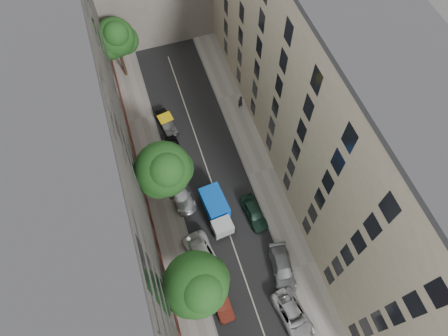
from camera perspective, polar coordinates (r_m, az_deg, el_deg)
name	(u,v)px	position (r m, az deg, el deg)	size (l,w,h in m)	color
ground	(213,185)	(42.76, -1.64, -2.48)	(120.00, 120.00, 0.00)	#4C4C49
road_surface	(213,185)	(42.76, -1.64, -2.48)	(8.00, 44.00, 0.02)	black
sidewalk_left	(162,199)	(42.43, -8.78, -4.44)	(3.00, 44.00, 0.15)	gray
sidewalk_right	(261,171)	(43.66, 5.27, -0.46)	(3.00, 44.00, 0.15)	gray
building_left	(80,166)	(34.39, -19.87, 0.24)	(8.00, 44.00, 20.00)	#4B4946
building_right	(327,101)	(37.34, 14.53, 9.27)	(8.00, 44.00, 20.00)	#C4B498
tarp_truck	(217,210)	(40.08, -1.05, -6.07)	(2.46, 5.31, 2.38)	black
car_left_1	(221,300)	(38.13, -0.44, -18.37)	(1.38, 3.96, 1.30)	#4D180F
car_left_2	(203,258)	(39.04, -2.96, -12.68)	(2.47, 5.35, 1.49)	silver
car_left_3	(180,193)	(41.77, -6.32, -3.60)	(2.05, 5.03, 1.46)	#B0B0B4
car_left_4	(175,151)	(44.49, -7.04, 2.47)	(1.50, 3.74, 1.27)	black
car_left_5	(166,123)	(46.71, -8.24, 6.36)	(1.39, 3.98, 1.31)	black
car_right_0	(293,315)	(38.36, 9.86, -20.04)	(2.30, 5.00, 1.39)	silver
car_right_1	(282,269)	(39.14, 8.35, -14.03)	(1.95, 4.80, 1.39)	slate
car_right_2	(254,212)	(40.75, 4.31, -6.36)	(1.66, 4.13, 1.41)	black
tree_near	(198,286)	(33.12, -3.79, -16.41)	(5.56, 5.33, 8.68)	#382619
tree_mid	(165,171)	(36.89, -8.44, -0.39)	(5.50, 5.26, 9.05)	#382619
tree_far	(116,39)	(49.09, -15.11, 17.35)	(4.84, 4.49, 8.48)	#382619
lamp_post	(190,248)	(35.62, -4.81, -11.37)	(0.36, 0.36, 6.85)	#1C6332
pedestrian	(240,102)	(47.67, 2.35, 9.45)	(0.66, 0.43, 1.80)	black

